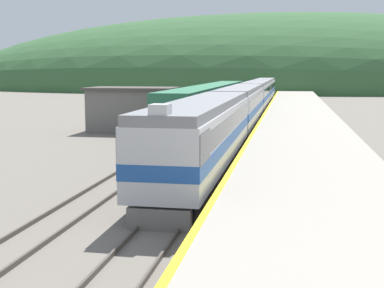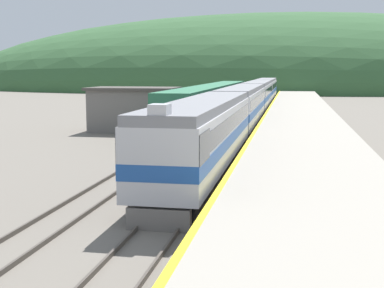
# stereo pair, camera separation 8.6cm
# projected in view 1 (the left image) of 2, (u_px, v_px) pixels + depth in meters

# --- Properties ---
(track_main) EXTENTS (1.52, 180.00, 0.16)m
(track_main) POSITION_uv_depth(u_px,v_px,m) (256.00, 112.00, 67.83)
(track_main) COLOR #4C443D
(track_main) RESTS_ON ground
(track_siding) EXTENTS (1.52, 180.00, 0.16)m
(track_siding) POSITION_uv_depth(u_px,v_px,m) (226.00, 111.00, 68.52)
(track_siding) COLOR #4C443D
(track_siding) RESTS_ON ground
(platform) EXTENTS (7.08, 140.00, 1.08)m
(platform) POSITION_uv_depth(u_px,v_px,m) (300.00, 125.00, 47.36)
(platform) COLOR #9E9689
(platform) RESTS_ON ground
(distant_hills) EXTENTS (193.29, 86.98, 41.82)m
(distant_hills) POSITION_uv_depth(u_px,v_px,m) (275.00, 89.00, 152.20)
(distant_hills) COLOR #335B33
(distant_hills) RESTS_ON ground
(station_shed) EXTENTS (7.73, 4.74, 3.87)m
(station_shed) POSITION_uv_depth(u_px,v_px,m) (133.00, 109.00, 46.92)
(station_shed) COLOR slate
(station_shed) RESTS_ON ground
(express_train_lead_car) EXTENTS (2.86, 19.79, 4.26)m
(express_train_lead_car) POSITION_uv_depth(u_px,v_px,m) (204.00, 135.00, 27.04)
(express_train_lead_car) COLOR black
(express_train_lead_car) RESTS_ON ground
(carriage_second) EXTENTS (2.85, 20.58, 3.90)m
(carriage_second) POSITION_uv_depth(u_px,v_px,m) (242.00, 107.00, 47.79)
(carriage_second) COLOR black
(carriage_second) RESTS_ON ground
(carriage_third) EXTENTS (2.85, 20.58, 3.90)m
(carriage_third) POSITION_uv_depth(u_px,v_px,m) (257.00, 95.00, 68.70)
(carriage_third) COLOR black
(carriage_third) RESTS_ON ground
(carriage_fourth) EXTENTS (2.85, 20.58, 3.90)m
(carriage_fourth) POSITION_uv_depth(u_px,v_px,m) (265.00, 89.00, 89.61)
(carriage_fourth) COLOR black
(carriage_fourth) RESTS_ON ground
(siding_train) EXTENTS (2.90, 40.36, 3.82)m
(siding_train) POSITION_uv_depth(u_px,v_px,m) (211.00, 103.00, 55.81)
(siding_train) COLOR black
(siding_train) RESTS_ON ground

